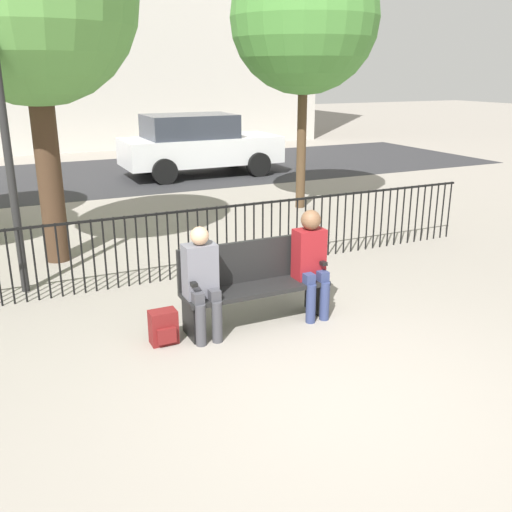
# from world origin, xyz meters

# --- Properties ---
(ground_plane) EXTENTS (80.00, 80.00, 0.00)m
(ground_plane) POSITION_xyz_m (0.00, 0.00, 0.00)
(ground_plane) COLOR gray
(park_bench) EXTENTS (1.65, 0.45, 0.92)m
(park_bench) POSITION_xyz_m (0.00, 1.73, 0.49)
(park_bench) COLOR black
(park_bench) RESTS_ON ground
(seated_person_0) EXTENTS (0.34, 0.39, 1.21)m
(seated_person_0) POSITION_xyz_m (-0.64, 1.60, 0.67)
(seated_person_0) COLOR #3D3D42
(seated_person_0) RESTS_ON ground
(seated_person_1) EXTENTS (0.34, 0.39, 1.24)m
(seated_person_1) POSITION_xyz_m (0.66, 1.60, 0.70)
(seated_person_1) COLOR navy
(seated_person_1) RESTS_ON ground
(backpack) EXTENTS (0.28, 0.22, 0.36)m
(backpack) POSITION_xyz_m (-1.07, 1.64, 0.18)
(backpack) COLOR maroon
(backpack) RESTS_ON ground
(fence_railing) EXTENTS (9.01, 0.03, 0.95)m
(fence_railing) POSITION_xyz_m (-0.02, 3.44, 0.56)
(fence_railing) COLOR black
(fence_railing) RESTS_ON ground
(tree_2) EXTENTS (2.85, 2.85, 5.09)m
(tree_2) POSITION_xyz_m (3.31, 6.46, 3.65)
(tree_2) COLOR #4C3823
(tree_2) RESTS_ON ground
(lamp_post) EXTENTS (0.28, 0.28, 3.75)m
(lamp_post) POSITION_xyz_m (-2.24, 3.84, 2.47)
(lamp_post) COLOR black
(lamp_post) RESTS_ON ground
(street_surface) EXTENTS (24.00, 6.00, 0.01)m
(street_surface) POSITION_xyz_m (0.00, 12.00, 0.00)
(street_surface) COLOR #2B2B2D
(street_surface) RESTS_ON ground
(parked_car_0) EXTENTS (4.20, 1.94, 1.62)m
(parked_car_0) POSITION_xyz_m (2.73, 10.98, 0.84)
(parked_car_0) COLOR silver
(parked_car_0) RESTS_ON ground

